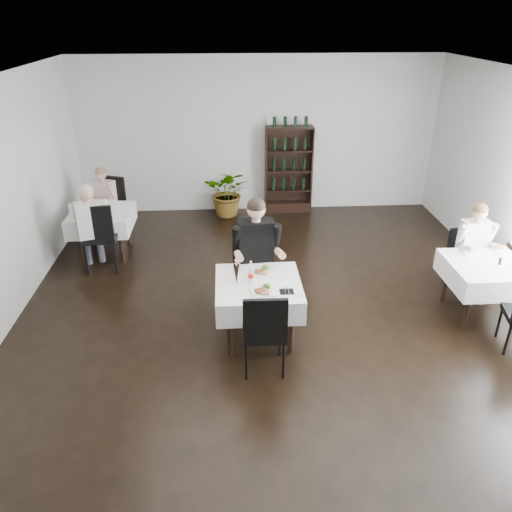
{
  "coord_description": "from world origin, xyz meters",
  "views": [
    {
      "loc": [
        -0.67,
        -5.22,
        3.72
      ],
      "look_at": [
        -0.32,
        0.2,
        1.03
      ],
      "focal_mm": 35.0,
      "sensor_mm": 36.0,
      "label": 1
    }
  ],
  "objects_px": {
    "potted_tree": "(228,192)",
    "diner_main": "(257,250)",
    "main_table": "(258,293)",
    "wine_shelf": "(289,171)"
  },
  "relations": [
    {
      "from": "main_table",
      "to": "potted_tree",
      "type": "distance_m",
      "value": 4.17
    },
    {
      "from": "main_table",
      "to": "diner_main",
      "type": "height_order",
      "value": "diner_main"
    },
    {
      "from": "potted_tree",
      "to": "diner_main",
      "type": "relative_size",
      "value": 0.59
    },
    {
      "from": "main_table",
      "to": "potted_tree",
      "type": "height_order",
      "value": "potted_tree"
    },
    {
      "from": "wine_shelf",
      "to": "potted_tree",
      "type": "height_order",
      "value": "wine_shelf"
    },
    {
      "from": "wine_shelf",
      "to": "main_table",
      "type": "distance_m",
      "value": 4.41
    },
    {
      "from": "wine_shelf",
      "to": "main_table",
      "type": "height_order",
      "value": "wine_shelf"
    },
    {
      "from": "diner_main",
      "to": "main_table",
      "type": "bearing_deg",
      "value": -92.05
    },
    {
      "from": "potted_tree",
      "to": "diner_main",
      "type": "distance_m",
      "value": 3.68
    },
    {
      "from": "main_table",
      "to": "diner_main",
      "type": "distance_m",
      "value": 0.62
    }
  ]
}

